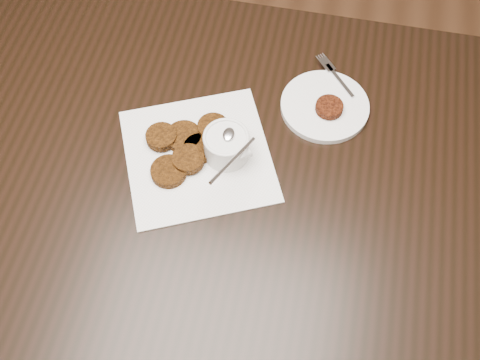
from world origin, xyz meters
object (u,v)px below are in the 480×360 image
(table, at_px, (174,261))
(plate_with_patty, at_px, (325,104))
(sauce_ramekin, at_px, (226,136))
(napkin, at_px, (198,155))

(table, bearing_deg, plate_with_patty, 39.67)
(sauce_ramekin, bearing_deg, table, -143.07)
(table, relative_size, plate_with_patty, 8.83)
(napkin, xyz_separation_m, plate_with_patty, (0.22, 0.16, 0.01))
(sauce_ramekin, bearing_deg, napkin, -165.70)
(napkin, xyz_separation_m, sauce_ramekin, (0.05, 0.01, 0.06))
(napkin, distance_m, plate_with_patty, 0.27)
(table, distance_m, sauce_ramekin, 0.46)
(table, bearing_deg, napkin, 48.99)
(napkin, relative_size, sauce_ramekin, 2.25)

